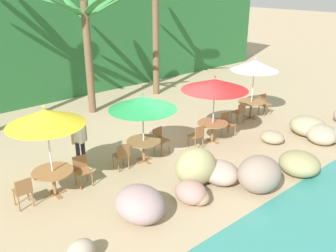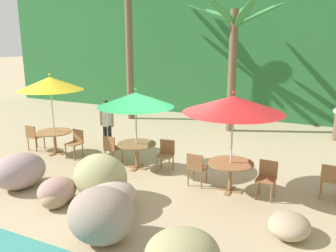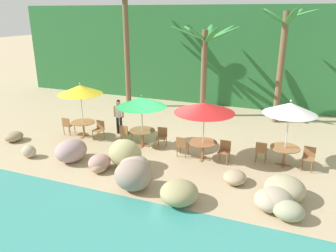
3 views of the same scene
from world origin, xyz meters
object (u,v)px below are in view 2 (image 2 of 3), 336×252
dining_table_yellow (54,135)px  palm_tree_second (234,42)px  umbrella_red (233,104)px  chair_white_inland (331,179)px  chair_yellow_inland (34,136)px  chair_green_seaward (166,153)px  dining_table_red (231,167)px  chair_red_inland (196,167)px  umbrella_yellow (50,84)px  waiter_in_white (107,122)px  chair_red_seaward (267,176)px  chair_green_inland (112,147)px  umbrella_green (136,100)px  chair_yellow_seaward (76,141)px  dining_table_green (137,148)px  palm_tree_nearest (129,15)px

dining_table_yellow → palm_tree_second: palm_tree_second is taller
umbrella_red → chair_white_inland: 2.79m
chair_yellow_inland → chair_green_seaward: (4.75, 0.27, 0.00)m
dining_table_red → chair_red_inland: 0.86m
palm_tree_second → chair_white_inland: bearing=-53.7°
umbrella_yellow → waiter_in_white: size_ratio=1.53×
umbrella_yellow → dining_table_yellow: size_ratio=2.36×
chair_yellow_inland → chair_red_seaward: size_ratio=1.00×
umbrella_yellow → chair_red_seaward: size_ratio=2.98×
umbrella_red → palm_tree_second: 6.12m
chair_red_seaward → umbrella_yellow: bearing=177.3°
dining_table_yellow → chair_red_inland: size_ratio=1.26×
chair_green_seaward → chair_green_inland: same height
umbrella_red → dining_table_red: (-0.00, 0.00, -1.54)m
umbrella_red → chair_red_seaward: (0.85, 0.05, -1.64)m
umbrella_green → chair_red_inland: bearing=-12.5°
dining_table_red → palm_tree_second: size_ratio=0.22×
chair_yellow_seaward → chair_red_seaward: size_ratio=1.00×
dining_table_green → dining_table_red: (2.84, -0.37, 0.00)m
dining_table_green → chair_white_inland: bearing=2.0°
dining_table_yellow → dining_table_red: same height
chair_green_seaward → chair_white_inland: size_ratio=1.00×
dining_table_yellow → chair_green_seaward: bearing=3.0°
umbrella_yellow → dining_table_green: umbrella_yellow is taller
dining_table_green → umbrella_yellow: bearing=180.0°
umbrella_yellow → dining_table_yellow: (0.00, 0.00, -1.66)m
umbrella_yellow → chair_green_seaward: bearing=3.0°
chair_white_inland → chair_red_seaward: bearing=-160.0°
dining_table_yellow → chair_yellow_inland: bearing=-175.2°
dining_table_yellow → waiter_in_white: (1.35, 0.99, 0.37)m
chair_yellow_inland → umbrella_yellow: bearing=4.8°
palm_tree_nearest → umbrella_green: bearing=-56.8°
dining_table_red → palm_tree_nearest: palm_tree_nearest is taller
chair_green_inland → palm_tree_second: bearing=69.0°
palm_tree_nearest → palm_tree_second: 4.97m
chair_yellow_inland → waiter_in_white: bearing=25.8°
waiter_in_white → umbrella_yellow: bearing=-143.7°
umbrella_green → umbrella_yellow: bearing=180.0°
umbrella_yellow → chair_yellow_seaward: (0.85, 0.01, -1.76)m
chair_yellow_inland → palm_tree_nearest: palm_tree_nearest is taller
chair_yellow_seaward → chair_red_seaward: bearing=-3.2°
umbrella_green → chair_red_inland: 2.52m
dining_table_green → chair_white_inland: (5.02, 0.17, -0.10)m
dining_table_green → chair_red_inland: bearing=-12.5°
umbrella_green → chair_green_seaward: size_ratio=2.66×
chair_yellow_inland → chair_white_inland: size_ratio=1.00×
dining_table_red → dining_table_green: bearing=172.6°
chair_yellow_seaward → umbrella_red: 5.32m
dining_table_yellow → dining_table_red: bearing=-3.6°
chair_green_seaward → dining_table_red: 2.09m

